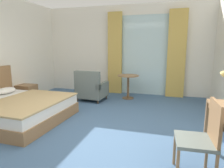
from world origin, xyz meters
name	(u,v)px	position (x,y,z in m)	size (l,w,h in m)	color
ground	(85,133)	(0.00, 0.00, -0.05)	(6.00, 7.17, 0.10)	#426084
wall_back	(125,50)	(0.00, 3.33, 1.42)	(5.60, 0.12, 2.85)	white
balcony_glass_door	(145,56)	(0.66, 3.25, 1.25)	(1.48, 0.02, 2.51)	silver
curtain_panel_left	(115,54)	(-0.30, 3.15, 1.31)	(0.46, 0.10, 2.62)	tan
curtain_panel_right	(176,54)	(1.62, 3.15, 1.31)	(0.53, 0.10, 2.62)	tan
bed	(13,108)	(-1.67, 0.10, 0.25)	(2.06, 1.89, 1.06)	olive
nightstand	(26,93)	(-2.45, 1.44, 0.24)	(0.50, 0.42, 0.47)	olive
desk_chair	(203,136)	(1.85, -0.83, 0.53)	(0.45, 0.48, 0.94)	slate
armchair_by_window	(91,89)	(-0.69, 2.00, 0.34)	(0.82, 0.77, 0.88)	slate
round_cafe_table	(128,81)	(0.29, 2.53, 0.52)	(0.62, 0.62, 0.71)	olive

